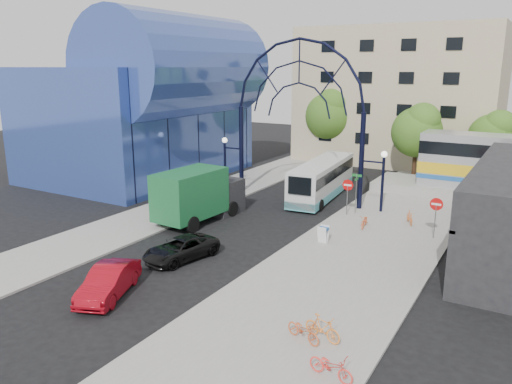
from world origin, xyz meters
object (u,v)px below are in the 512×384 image
Objects in this scene: gateway_arch at (299,88)px; tree_north_a at (418,129)px; stop_sign at (348,188)px; bike_far_b at (322,328)px; city_bus at (322,179)px; sandwich_board at (323,232)px; bike_far_c at (331,366)px; black_suv at (181,249)px; red_sedan at (109,282)px; street_name_sign at (356,185)px; tree_north_b at (330,113)px; do_not_enter_sign at (436,208)px; green_truck at (199,195)px; bike_near_a at (365,221)px; tree_north_c at (494,135)px; bike_near_b at (410,217)px; bike_far_a at (303,330)px.

gateway_arch is 1.95× the size of tree_north_a.
stop_sign is 16.72m from bike_far_b.
city_bus is (1.27, 1.94, -7.07)m from gateway_arch.
sandwich_board reaches higher than bike_far_c.
red_sedan is (-0.02, -5.10, 0.10)m from black_suv.
tree_north_b reaches higher than street_name_sign.
tree_north_a is 1.66× the size of red_sedan.
do_not_enter_sign is 0.35× the size of green_truck.
bike_far_c is (1.18, -2.07, -0.05)m from bike_far_b.
black_suv is at bearing 67.83° from red_sedan.
gateway_arch is 20.69m from red_sedan.
green_truck reaches higher than bike_far_b.
street_name_sign is 3.51m from bike_near_a.
black_suv is (-0.06, -14.04, -7.96)m from gateway_arch.
bike_far_c is (-1.18, -33.90, -3.72)m from tree_north_c.
gateway_arch is 24.14m from bike_far_c.
stop_sign reaches higher than do_not_enter_sign.
street_name_sign reaches higher than bike_near_a.
tree_north_a is 31.92m from red_sedan.
red_sedan is 2.65× the size of bike_near_a.
black_suv reaches higher than sandwich_board.
tree_north_a is 4.74× the size of bike_near_b.
bike_far_c is at bearing -91.99° from tree_north_c.
stop_sign reaches higher than black_suv.
street_name_sign is at bearing 93.46° from sandwich_board.
tree_north_b is at bearing 172.88° from tree_north_c.
bike_near_a is (10.65, -20.03, -4.73)m from tree_north_b.
tree_north_b reaches higher than red_sedan.
black_suv is at bearing -132.47° from bike_near_a.
red_sedan is at bearing 111.07° from bike_far_b.
street_name_sign reaches higher than red_sedan.
gateway_arch is 2.10× the size of tree_north_c.
bike_far_b is (4.96, -15.91, -1.39)m from stop_sign.
bike_far_a is (13.04, -34.25, -4.73)m from tree_north_b.
tree_north_a is at bearing 62.83° from gateway_arch.
red_sedan is at bearing -122.44° from bike_near_a.
do_not_enter_sign reaches higher than black_suv.
street_name_sign is 4.21m from bike_near_b.
red_sedan reaches higher than bike_far_b.
gateway_arch is 5.46× the size of stop_sign.
gateway_arch is at bearing 45.63° from bike_far_a.
stop_sign is 17.68m from tree_north_c.
bike_far_a is at bearing -88.39° from bike_near_a.
tree_north_b is 0.76× the size of city_bus.
stop_sign is 14.23m from tree_north_a.
do_not_enter_sign reaches higher than sandwich_board.
gateway_arch is 8.38m from street_name_sign.
tree_north_c is at bearing 48.96° from gateway_arch.
bike_far_b is (9.76, -17.91, -7.95)m from gateway_arch.
tree_north_b reaches higher than green_truck.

